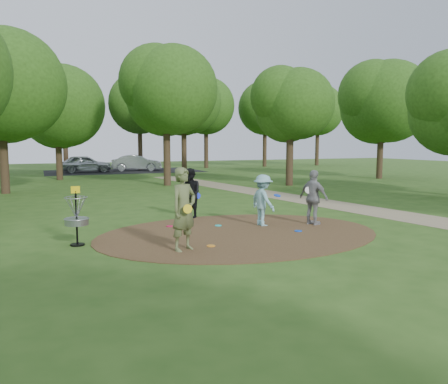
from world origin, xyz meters
name	(u,v)px	position (x,y,z in m)	size (l,w,h in m)	color
ground	(240,234)	(0.00, 0.00, 0.00)	(100.00, 100.00, 0.00)	#2D5119
dirt_clearing	(240,233)	(0.00, 0.00, 0.01)	(8.40, 8.40, 0.02)	#47301C
footpath	(369,210)	(6.50, 2.00, 0.01)	(2.00, 40.00, 0.01)	#8C7A5B
parking_lot	(124,171)	(2.00, 30.00, 0.00)	(14.00, 8.00, 0.01)	black
player_observer_with_disc	(184,209)	(-2.13, -1.30, 1.03)	(0.89, 0.78, 2.05)	#5B663B
player_throwing_with_disc	(263,200)	(1.18, 0.80, 0.82)	(0.99, 1.13, 1.64)	#83BBC3
player_walking_with_disc	(190,193)	(-0.48, 3.12, 0.88)	(0.85, 0.99, 1.76)	black
player_waiting_with_disc	(314,198)	(2.75, 0.31, 0.89)	(0.76, 1.13, 1.78)	gray
disc_ground_cyan	(218,225)	(-0.17, 1.28, 0.03)	(0.22, 0.22, 0.02)	#19CFCF
disc_ground_blue	(298,231)	(1.70, -0.46, 0.03)	(0.22, 0.22, 0.02)	blue
disc_ground_red	(170,226)	(-1.62, 1.77, 0.03)	(0.22, 0.22, 0.02)	#CD1448
car_left	(85,164)	(-1.54, 29.56, 0.78)	(1.85, 4.60, 1.57)	#ADB2B5
car_right	(137,163)	(3.19, 29.90, 0.76)	(1.61, 4.60, 1.52)	#A6A7AD
disc_ground_orange	(211,246)	(-1.38, -1.21, 0.03)	(0.22, 0.22, 0.02)	orange
disc_golf_basket	(76,212)	(-4.50, 0.30, 0.87)	(0.63, 0.63, 1.54)	black
tree_ring	(198,90)	(1.84, 8.81, 5.16)	(37.64, 45.25, 8.67)	#332316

